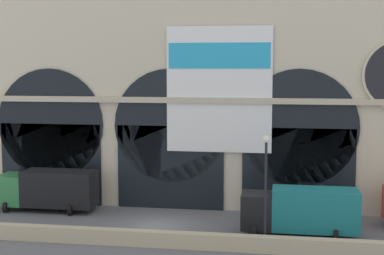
% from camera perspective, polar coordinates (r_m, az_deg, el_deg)
% --- Properties ---
extents(ground_plane, '(200.00, 200.00, 0.00)m').
position_cam_1_polar(ground_plane, '(39.42, -3.65, -9.97)').
color(ground_plane, slate).
extents(quay_parapet_wall, '(90.00, 0.70, 0.96)m').
position_cam_1_polar(quay_parapet_wall, '(35.28, -5.22, -11.13)').
color(quay_parapet_wall, '#BCAD8C').
rests_on(quay_parapet_wall, ground).
extents(station_building, '(40.80, 6.11, 21.59)m').
position_cam_1_polar(station_building, '(45.53, -1.50, 5.62)').
color(station_building, beige).
rests_on(station_building, ground).
extents(box_truck_midwest, '(7.50, 2.91, 3.12)m').
position_cam_1_polar(box_truck_midwest, '(44.34, -14.38, -6.06)').
color(box_truck_midwest, '#2D7A42').
rests_on(box_truck_midwest, ground).
extents(box_truck_mideast, '(7.50, 2.91, 3.12)m').
position_cam_1_polar(box_truck_mideast, '(37.47, 11.02, -8.25)').
color(box_truck_mideast, black).
rests_on(box_truck_mideast, ground).
extents(street_lamp_quayside, '(0.44, 0.44, 6.90)m').
position_cam_1_polar(street_lamp_quayside, '(34.05, 7.51, -4.97)').
color(street_lamp_quayside, black).
rests_on(street_lamp_quayside, ground).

